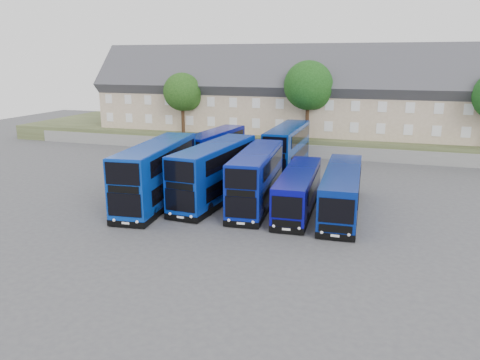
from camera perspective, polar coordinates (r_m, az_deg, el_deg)
name	(u,v)px	position (r m, az deg, el deg)	size (l,w,h in m)	color
ground	(217,219)	(34.18, -2.80, -4.79)	(120.00, 120.00, 0.00)	#47474C
retaining_wall	(287,150)	(56.35, 5.79, 3.68)	(70.00, 0.40, 1.50)	slate
earth_bank	(303,135)	(65.98, 7.64, 5.44)	(80.00, 20.00, 2.00)	#434B2A
terrace_row	(346,98)	(60.59, 12.79, 9.74)	(66.00, 10.40, 11.20)	tan
dd_front_left	(157,175)	(37.81, -10.08, 0.64)	(3.99, 12.31, 4.81)	#0935A8
dd_front_mid	(215,174)	(37.99, -3.11, 0.78)	(3.55, 11.82, 4.63)	#082EA0
dd_front_right	(256,179)	(36.70, 2.02, 0.09)	(3.39, 11.15, 4.37)	#07198F
dd_rear_left	(215,152)	(48.05, -3.10, 3.41)	(3.30, 10.63, 4.16)	#060E7C
dd_rear_right	(287,149)	(48.90, 5.77, 3.78)	(2.64, 11.45, 4.54)	navy
coach_east_a	(298,191)	(36.09, 7.12, -1.34)	(2.95, 11.30, 3.06)	#070789
coach_east_b	(342,192)	(35.90, 12.28, -1.44)	(3.10, 12.24, 3.32)	navy
tree_west	(184,93)	(60.92, -6.89, 10.44)	(4.80, 4.80, 7.65)	#382314
tree_mid	(310,87)	(56.62, 8.49, 11.12)	(5.76, 5.76, 9.18)	#382314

